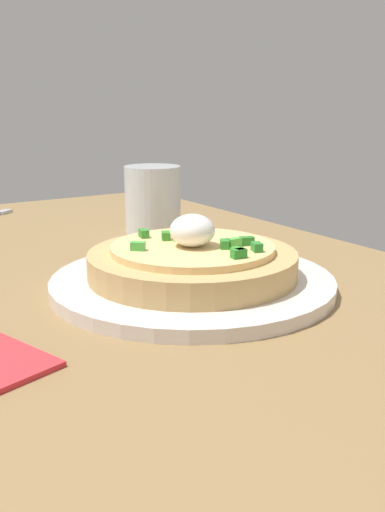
% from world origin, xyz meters
% --- Properties ---
extents(dining_table, '(1.15, 0.65, 0.03)m').
position_xyz_m(dining_table, '(0.00, 0.00, 0.01)').
color(dining_table, olive).
rests_on(dining_table, ground).
extents(plate, '(0.27, 0.27, 0.01)m').
position_xyz_m(plate, '(-0.01, -0.05, 0.03)').
color(plate, silver).
rests_on(plate, dining_table).
extents(pizza, '(0.20, 0.20, 0.06)m').
position_xyz_m(pizza, '(-0.01, -0.05, 0.05)').
color(pizza, tan).
rests_on(pizza, plate).
extents(cup_near, '(0.08, 0.08, 0.09)m').
position_xyz_m(cup_near, '(0.23, -0.14, 0.07)').
color(cup_near, silver).
rests_on(cup_near, dining_table).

